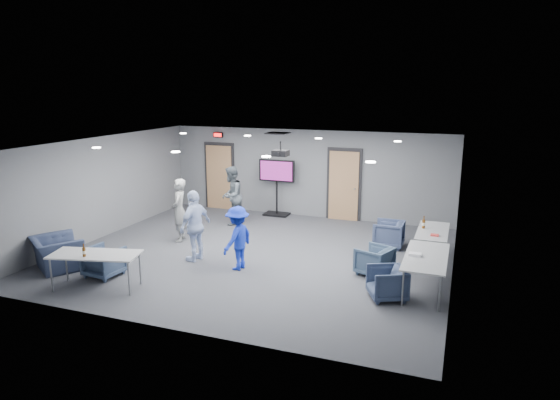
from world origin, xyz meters
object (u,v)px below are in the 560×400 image
(projector, at_px, (281,153))
(person_c, at_px, (195,226))
(table_right_b, at_px, (426,258))
(bottle_front, at_px, (84,252))
(table_front_left, at_px, (95,256))
(bottle_right, at_px, (424,224))
(chair_right_a, at_px, (389,234))
(person_d, at_px, (238,238))
(chair_right_c, at_px, (387,283))
(person_b, at_px, (231,196))
(chair_front_a, at_px, (104,261))
(chair_front_b, at_px, (57,253))
(table_right_a, at_px, (433,232))
(person_a, at_px, (179,210))
(chair_right_b, at_px, (374,261))
(tv_stand, at_px, (277,184))

(projector, bearing_deg, person_c, -132.63)
(table_right_b, bearing_deg, bottle_front, 110.71)
(table_front_left, height_order, bottle_right, bottle_right)
(table_front_left, bearing_deg, chair_right_a, 28.77)
(person_d, bearing_deg, chair_right_c, 91.74)
(person_b, distance_m, chair_front_a, 4.80)
(chair_front_b, height_order, table_right_a, table_right_a)
(chair_right_c, xyz_separation_m, chair_front_b, (-7.17, -0.93, 0.05))
(person_a, distance_m, person_d, 2.69)
(person_b, xyz_separation_m, bottle_right, (5.55, -1.12, -0.02))
(chair_front_b, relative_size, projector, 2.97)
(chair_right_c, bearing_deg, bottle_right, 145.46)
(chair_right_a, height_order, table_right_b, table_right_b)
(chair_front_b, distance_m, table_right_a, 8.56)
(chair_front_a, height_order, table_right_a, table_right_a)
(chair_front_b, bearing_deg, chair_right_b, -128.96)
(person_d, height_order, bottle_front, person_d)
(person_b, xyz_separation_m, bottle_front, (-0.52, -5.52, -0.04))
(table_front_left, bearing_deg, chair_front_b, 145.24)
(bottle_front, height_order, tv_stand, tv_stand)
(table_right_b, bearing_deg, person_a, 79.51)
(table_right_b, bearing_deg, table_right_a, -0.00)
(table_right_b, distance_m, table_front_left, 6.59)
(chair_right_b, relative_size, chair_front_b, 0.63)
(tv_stand, height_order, projector, projector)
(table_right_b, distance_m, projector, 4.35)
(chair_right_a, bearing_deg, table_right_a, 58.33)
(chair_right_a, height_order, table_front_left, table_front_left)
(person_a, height_order, projector, projector)
(table_right_b, height_order, projector, projector)
(person_c, relative_size, chair_right_c, 2.43)
(table_right_b, bearing_deg, person_d, 92.64)
(person_b, distance_m, tv_stand, 1.69)
(person_b, height_order, person_d, person_b)
(tv_stand, relative_size, projector, 4.76)
(person_d, bearing_deg, chair_front_b, -60.41)
(person_c, height_order, table_front_left, person_c)
(person_b, bearing_deg, chair_right_c, 46.80)
(chair_right_c, distance_m, projector, 4.31)
(person_c, distance_m, table_right_a, 5.52)
(table_right_a, height_order, bottle_right, bottle_right)
(person_d, bearing_deg, chair_right_a, 143.09)
(person_d, xyz_separation_m, projector, (0.35, 1.79, 1.69))
(chair_front_a, bearing_deg, person_a, -88.59)
(bottle_front, bearing_deg, bottle_right, 35.91)
(chair_right_b, bearing_deg, bottle_right, 170.44)
(table_right_a, bearing_deg, bottle_front, 124.20)
(chair_front_b, bearing_deg, person_b, -79.76)
(person_d, relative_size, bottle_right, 4.81)
(person_c, distance_m, chair_front_b, 3.11)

